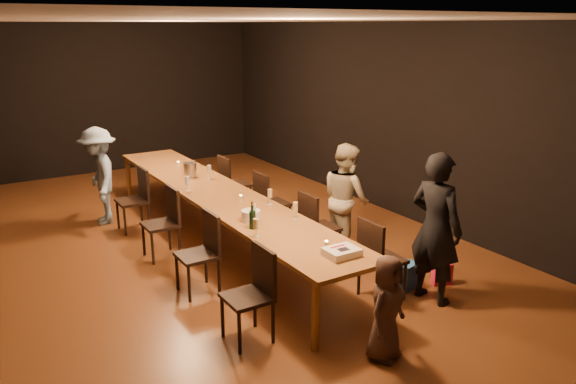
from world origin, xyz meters
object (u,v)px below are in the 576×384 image
child (386,308)px  ice_bucket (190,170)px  woman_birthday (436,228)px  chair_left_0 (247,296)px  champagne_bottle (252,215)px  chair_right_1 (320,227)px  chair_left_1 (197,254)px  birthday_cake (342,252)px  chair_right_0 (383,258)px  chair_left_3 (132,200)px  chair_right_3 (235,184)px  woman_tan (346,198)px  table (219,196)px  plate_stack (251,215)px  man_blue (100,176)px  chair_right_2 (273,203)px  chair_left_2 (160,224)px

child → ice_bucket: child is taller
child → woman_birthday: bearing=3.7°
chair_left_0 → champagne_bottle: (0.57, 0.92, 0.44)m
woman_birthday → chair_right_1: bearing=5.1°
chair_left_1 → birthday_cake: (0.95, -1.42, 0.32)m
chair_right_1 → chair_left_1: (-1.70, 0.00, 0.00)m
champagne_bottle → chair_right_0: bearing=-39.3°
chair_left_3 → ice_bucket: size_ratio=4.31×
chair_right_3 → woman_tan: size_ratio=0.63×
chair_right_3 → chair_left_3: bearing=-90.0°
child → birthday_cake: (0.02, 0.70, 0.29)m
table → ice_bucket: (-0.00, 0.99, 0.16)m
chair_right_0 → plate_stack: bearing=-139.0°
chair_right_0 → child: bearing=-39.8°
chair_right_1 → chair_left_3: 2.94m
chair_right_1 → child: 2.26m
man_blue → chair_right_0: bearing=32.4°
woman_birthday → woman_tan: bearing=-12.7°
chair_left_1 → woman_tan: woman_tan is taller
chair_right_0 → birthday_cake: chair_right_0 is taller
woman_tan → champagne_bottle: size_ratio=4.69×
chair_right_2 → chair_left_2: bearing=-90.0°
birthday_cake → champagne_bottle: size_ratio=1.05×
chair_right_0 → woman_birthday: 0.67m
chair_left_2 → birthday_cake: chair_left_2 is taller
man_blue → child: 5.25m
woman_birthday → child: (-1.20, -0.59, -0.34)m
man_blue → chair_right_3: bearing=80.8°
chair_right_2 → man_blue: man_blue is taller
woman_tan → chair_right_3: bearing=18.2°
chair_left_0 → woman_birthday: size_ratio=0.55×
man_blue → woman_birthday: bearing=35.1°
chair_left_1 → ice_bucket: 2.38m
champagne_bottle → chair_right_3: bearing=67.1°
chair_right_0 → plate_stack: (-1.02, 1.17, 0.35)m
chair_right_2 → chair_left_2: size_ratio=1.00×
chair_right_3 → champagne_bottle: champagne_bottle is taller
chair_right_2 → woman_tan: bearing=24.5°
chair_left_1 → child: 2.32m
chair_left_2 → man_blue: bearing=9.6°
ice_bucket → child: bearing=-88.9°
chair_left_1 → woman_birthday: woman_birthday is taller
chair_left_2 → ice_bucket: 1.36m
woman_tan → plate_stack: size_ratio=6.60×
chair_right_0 → man_blue: bearing=-154.4°
chair_right_2 → chair_right_3: size_ratio=1.00×
woman_tan → chair_right_0: bearing=165.4°
birthday_cake → champagne_bottle: 1.21m
chair_left_1 → man_blue: (-0.30, 2.97, 0.28)m
table → chair_right_2: bearing=0.0°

